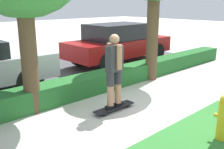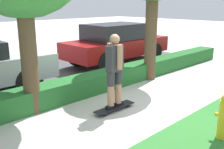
{
  "view_description": "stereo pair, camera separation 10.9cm",
  "coord_description": "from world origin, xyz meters",
  "px_view_note": "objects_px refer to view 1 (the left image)",
  "views": [
    {
      "loc": [
        -4.08,
        -3.64,
        2.31
      ],
      "look_at": [
        -0.15,
        0.6,
        0.73
      ],
      "focal_mm": 42.0,
      "sensor_mm": 36.0,
      "label": 1
    },
    {
      "loc": [
        -4.16,
        -3.57,
        2.31
      ],
      "look_at": [
        -0.15,
        0.6,
        0.73
      ],
      "focal_mm": 42.0,
      "sensor_mm": 36.0,
      "label": 2
    }
  ],
  "objects_px": {
    "skater_person": "(114,69)",
    "fire_hydrant": "(224,117)",
    "parked_car_middle": "(119,43)",
    "skateboard": "(114,107)"
  },
  "relations": [
    {
      "from": "parked_car_middle",
      "to": "skateboard",
      "type": "bearing_deg",
      "value": -135.72
    },
    {
      "from": "skater_person",
      "to": "skateboard",
      "type": "bearing_deg",
      "value": 180.0
    },
    {
      "from": "fire_hydrant",
      "to": "parked_car_middle",
      "type": "bearing_deg",
      "value": 62.86
    },
    {
      "from": "fire_hydrant",
      "to": "skateboard",
      "type": "bearing_deg",
      "value": 102.74
    },
    {
      "from": "skater_person",
      "to": "fire_hydrant",
      "type": "bearing_deg",
      "value": -77.26
    },
    {
      "from": "skater_person",
      "to": "parked_car_middle",
      "type": "xyz_separation_m",
      "value": [
        3.3,
        3.26,
        -0.12
      ]
    },
    {
      "from": "skateboard",
      "to": "fire_hydrant",
      "type": "distance_m",
      "value": 2.29
    },
    {
      "from": "skater_person",
      "to": "parked_car_middle",
      "type": "bearing_deg",
      "value": 44.67
    },
    {
      "from": "skateboard",
      "to": "parked_car_middle",
      "type": "distance_m",
      "value": 4.7
    },
    {
      "from": "skateboard",
      "to": "skater_person",
      "type": "relative_size",
      "value": 0.65
    }
  ]
}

